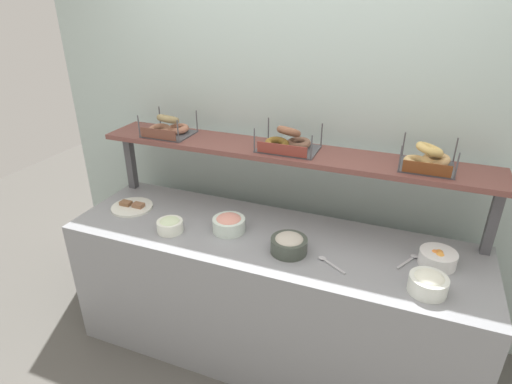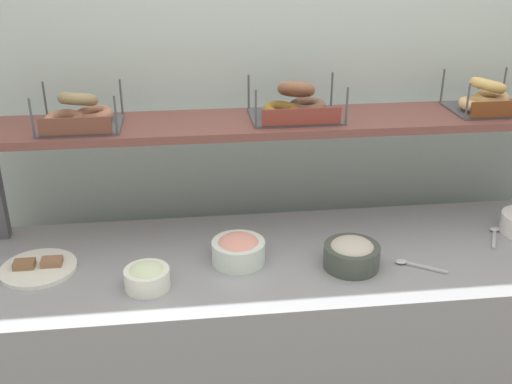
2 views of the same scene
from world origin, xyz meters
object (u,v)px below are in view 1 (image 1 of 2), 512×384
bowl_tuna_salad (289,244)px  bagel_basket_plain (427,159)px  serving_spoon_by_edge (410,259)px  bagel_basket_cinnamon_raisin (288,142)px  serving_spoon_near_plate (328,262)px  serving_plate_white (132,207)px  bowl_scallion_spread (170,225)px  bowl_cream_cheese (428,283)px  bagel_basket_everything (168,128)px  bowl_fruit_salad (438,258)px  bowl_lox_spread (229,223)px

bowl_tuna_salad → bagel_basket_plain: bearing=32.2°
serving_spoon_by_edge → bagel_basket_cinnamon_raisin: 0.91m
serving_spoon_near_plate → bagel_basket_plain: 0.73m
serving_plate_white → bowl_scallion_spread: bearing=-21.6°
bowl_cream_cheese → serving_spoon_near_plate: 0.48m
serving_spoon_by_edge → bagel_basket_everything: size_ratio=0.56×
bagel_basket_everything → bowl_scallion_spread: bearing=-61.4°
serving_plate_white → bagel_basket_plain: bearing=9.4°
bowl_tuna_salad → bagel_basket_cinnamon_raisin: size_ratio=0.58×
bowl_scallion_spread → bowl_tuna_salad: bowl_tuna_salad is taller
bowl_fruit_salad → bagel_basket_everything: size_ratio=0.64×
bowl_lox_spread → serving_plate_white: bearing=178.2°
bagel_basket_everything → bagel_basket_cinnamon_raisin: bearing=1.1°
serving_spoon_near_plate → bagel_basket_cinnamon_raisin: (-0.36, 0.40, 0.47)m
bowl_scallion_spread → bagel_basket_plain: 1.44m
bagel_basket_plain → bowl_lox_spread: bearing=-163.1°
bagel_basket_plain → bowl_cream_cheese: bearing=-79.4°
bowl_lox_spread → bagel_basket_cinnamon_raisin: size_ratio=0.56×
bowl_lox_spread → bagel_basket_cinnamon_raisin: bearing=50.4°
bowl_cream_cheese → serving_spoon_by_edge: bearing=109.7°
bowl_lox_spread → serving_spoon_by_edge: bearing=4.3°
bowl_fruit_salad → serving_spoon_by_edge: 0.13m
bowl_scallion_spread → bagel_basket_everything: (-0.22, 0.41, 0.43)m
bowl_cream_cheese → bowl_lox_spread: bearing=171.6°
bowl_cream_cheese → bagel_basket_everything: (-1.62, 0.44, 0.43)m
bagel_basket_plain → bowl_scallion_spread: bearing=-161.8°
bagel_basket_everything → bagel_basket_plain: 1.53m
bowl_scallion_spread → bagel_basket_everything: bearing=118.6°
serving_spoon_by_edge → serving_spoon_near_plate: bearing=-155.3°
bowl_fruit_salad → bowl_cream_cheese: bearing=-99.5°
bowl_lox_spread → bagel_basket_everything: 0.74m
serving_plate_white → serving_spoon_by_edge: size_ratio=1.63×
bowl_cream_cheese → bagel_basket_cinnamon_raisin: 1.04m
serving_spoon_near_plate → bagel_basket_cinnamon_raisin: size_ratio=0.47×
bowl_tuna_salad → serving_spoon_near_plate: (0.22, -0.02, -0.04)m
bowl_lox_spread → serving_spoon_by_edge: 1.00m
serving_spoon_near_plate → bagel_basket_everything: bearing=161.2°
bowl_scallion_spread → serving_plate_white: 0.41m
bagel_basket_everything → bagel_basket_cinnamon_raisin: 0.78m
bowl_tuna_salad → bowl_lox_spread: bearing=168.2°
bowl_tuna_salad → bagel_basket_everything: bearing=158.5°
serving_plate_white → bagel_basket_cinnamon_raisin: size_ratio=0.77×
bowl_fruit_salad → bagel_basket_plain: bagel_basket_plain is taller
bowl_lox_spread → serving_spoon_near_plate: (0.60, -0.10, -0.04)m
bowl_tuna_salad → bagel_basket_cinnamon_raisin: bearing=110.5°
bowl_cream_cheese → bagel_basket_plain: size_ratio=0.64×
serving_spoon_near_plate → serving_spoon_by_edge: bearing=24.7°
bowl_fruit_salad → bowl_scallion_spread: bearing=-171.5°
serving_plate_white → bowl_lox_spread: bearing=-1.8°
serving_spoon_by_edge → bagel_basket_everything: bagel_basket_everything is taller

